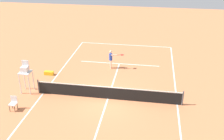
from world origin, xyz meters
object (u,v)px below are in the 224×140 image
at_px(umpire_chair, 25,72).
at_px(courtside_chair_near, 13,103).
at_px(player_serving, 111,58).
at_px(tennis_ball, 112,84).
at_px(equipment_bag, 49,73).

bearing_deg(umpire_chair, courtside_chair_near, 93.50).
height_order(player_serving, umpire_chair, umpire_chair).
bearing_deg(courtside_chair_near, player_serving, -125.82).
relative_size(tennis_ball, umpire_chair, 0.03).
relative_size(player_serving, umpire_chair, 0.68).
distance_m(player_serving, equipment_bag, 5.37).
xyz_separation_m(umpire_chair, equipment_bag, (-0.49, -2.85, -1.46)).
bearing_deg(player_serving, equipment_bag, -80.40).
distance_m(tennis_ball, equipment_bag, 5.46).
xyz_separation_m(player_serving, equipment_bag, (4.89, 2.06, -0.83)).
distance_m(player_serving, courtside_chair_near, 8.97).
height_order(player_serving, tennis_ball, player_serving).
xyz_separation_m(tennis_ball, equipment_bag, (5.40, -0.85, 0.12)).
bearing_deg(player_serving, tennis_ball, -3.39).
distance_m(tennis_ball, courtside_chair_near, 7.23).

